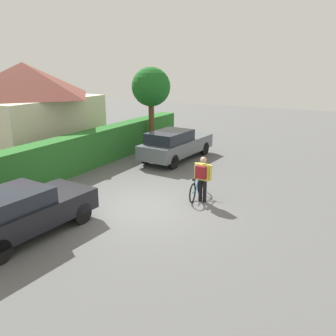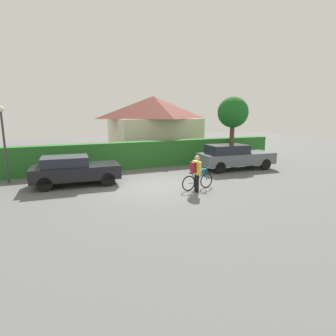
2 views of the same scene
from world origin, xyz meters
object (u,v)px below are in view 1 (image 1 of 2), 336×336
(tree_kerbside, at_px, (151,88))
(parked_car_far, at_px, (175,144))
(parked_car_near, at_px, (21,211))
(bicycle, at_px, (197,187))
(person_rider, at_px, (203,175))

(tree_kerbside, bearing_deg, parked_car_far, -122.52)
(parked_car_near, relative_size, parked_car_far, 0.87)
(parked_car_near, bearing_deg, bicycle, -31.35)
(parked_car_far, xyz_separation_m, tree_kerbside, (1.39, 2.19, 2.56))
(bicycle, bearing_deg, parked_car_far, 35.63)
(parked_car_far, bearing_deg, parked_car_near, -179.98)
(bicycle, bearing_deg, person_rider, -130.23)
(person_rider, bearing_deg, bicycle, 49.77)
(parked_car_near, bearing_deg, tree_kerbside, 11.66)
(parked_car_near, distance_m, parked_car_far, 9.21)
(parked_car_far, xyz_separation_m, person_rider, (-4.51, -3.36, 0.16))
(bicycle, bearing_deg, tree_kerbside, 42.84)
(parked_car_far, distance_m, person_rider, 5.63)
(person_rider, relative_size, tree_kerbside, 0.36)
(parked_car_near, distance_m, bicycle, 5.84)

